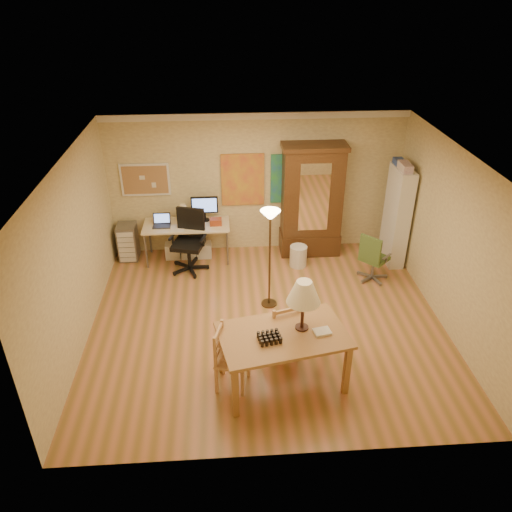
{
  "coord_description": "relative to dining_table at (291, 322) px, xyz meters",
  "views": [
    {
      "loc": [
        -0.61,
        -6.32,
        4.85
      ],
      "look_at": [
        -0.15,
        0.3,
        1.04
      ],
      "focal_mm": 35.0,
      "sensor_mm": 36.0,
      "label": 1
    }
  ],
  "objects": [
    {
      "name": "armoire",
      "position": [
        0.85,
        3.53,
        -0.02
      ],
      "size": [
        1.18,
        0.56,
        2.18
      ],
      "color": "#351C0E",
      "rests_on": "floor"
    },
    {
      "name": "crown_molding",
      "position": [
        -0.18,
        3.75,
        1.67
      ],
      "size": [
        5.5,
        0.08,
        0.12
      ],
      "primitive_type": "cube",
      "color": "white",
      "rests_on": "floor"
    },
    {
      "name": "computer_desk",
      "position": [
        -1.48,
        3.44,
        -0.52
      ],
      "size": [
        1.6,
        0.7,
        1.21
      ],
      "color": "beige",
      "rests_on": "floor"
    },
    {
      "name": "drawer_cart",
      "position": [
        -2.65,
        3.5,
        -0.62
      ],
      "size": [
        0.35,
        0.42,
        0.7
      ],
      "color": "slate",
      "rests_on": "floor"
    },
    {
      "name": "art_panel_right",
      "position": [
        0.47,
        3.76,
        0.48
      ],
      "size": [
        0.75,
        0.04,
        0.95
      ],
      "primitive_type": "cube",
      "color": "teal",
      "rests_on": "floor"
    },
    {
      "name": "floor",
      "position": [
        -0.18,
        1.29,
        -0.97
      ],
      "size": [
        5.5,
        5.5,
        0.0
      ],
      "primitive_type": "plane",
      "color": "olive",
      "rests_on": "ground"
    },
    {
      "name": "bookshelf",
      "position": [
        2.37,
        3.09,
        -0.05
      ],
      "size": [
        0.28,
        0.74,
        1.85
      ],
      "color": "white",
      "rests_on": "floor"
    },
    {
      "name": "office_chair_green",
      "position": [
        1.81,
        2.42,
        -0.72
      ],
      "size": [
        0.59,
        0.59,
        0.92
      ],
      "color": "slate",
      "rests_on": "floor"
    },
    {
      "name": "art_panel_left",
      "position": [
        -0.43,
        3.76,
        0.48
      ],
      "size": [
        0.8,
        0.04,
        1.0
      ],
      "primitive_type": "cube",
      "color": "gold",
      "rests_on": "floor"
    },
    {
      "name": "ladder_chair_left",
      "position": [
        -0.78,
        -0.04,
        -0.54
      ],
      "size": [
        0.5,
        0.52,
        0.92
      ],
      "color": "tan",
      "rests_on": "floor"
    },
    {
      "name": "corkboard",
      "position": [
        -2.23,
        3.76,
        0.53
      ],
      "size": [
        0.9,
        0.04,
        0.62
      ],
      "primitive_type": "cube",
      "color": "tan",
      "rests_on": "floor"
    },
    {
      "name": "dining_table",
      "position": [
        0.0,
        0.0,
        0.0
      ],
      "size": [
        1.79,
        1.28,
        1.53
      ],
      "color": "brown",
      "rests_on": "floor"
    },
    {
      "name": "office_chair_black",
      "position": [
        -1.46,
        3.01,
        -0.66
      ],
      "size": [
        0.71,
        0.71,
        1.15
      ],
      "color": "black",
      "rests_on": "floor"
    },
    {
      "name": "torchiere_lamp",
      "position": [
        -0.1,
        1.77,
        0.41
      ],
      "size": [
        0.31,
        0.31,
        1.72
      ],
      "color": "#43301A",
      "rests_on": "floor"
    },
    {
      "name": "ladder_chair_back",
      "position": [
        -0.04,
        0.51,
        -0.53
      ],
      "size": [
        0.53,
        0.52,
        0.93
      ],
      "color": "tan",
      "rests_on": "floor"
    },
    {
      "name": "wastebin",
      "position": [
        0.56,
        3.0,
        -0.77
      ],
      "size": [
        0.32,
        0.32,
        0.4
      ],
      "primitive_type": "cylinder",
      "color": "silver",
      "rests_on": "floor"
    }
  ]
}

